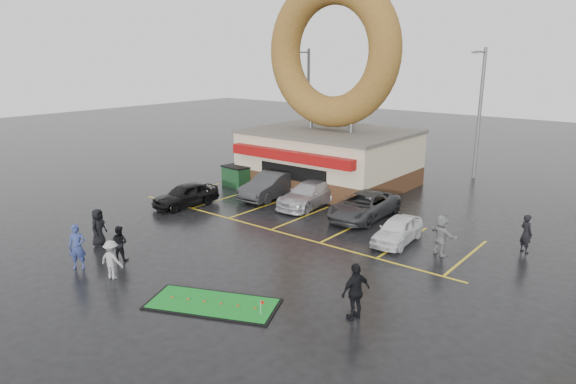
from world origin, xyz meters
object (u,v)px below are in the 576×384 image
Objects in this scene: car_silver at (309,194)px; car_white at (398,230)px; car_grey at (364,206)px; person_cameraman at (356,291)px; streetlight_mid at (479,111)px; dumpster at (237,177)px; person_blue at (77,247)px; car_black at (186,195)px; donut_shop at (330,118)px; streetlight_left at (308,101)px; putting_green at (213,304)px; car_dgrey at (271,185)px.

car_silver is 7.17m from car_white.
person_cameraman is (5.37, -9.66, 0.29)m from car_grey.
streetlight_mid is 17.27m from dumpster.
car_grey is 2.63× the size of person_blue.
car_black is at bearing -174.08° from car_white.
car_grey is at bearing -41.38° from donut_shop.
person_cameraman reaches higher than car_white.
streetlight_left is 28.36m from person_cameraman.
car_white is 1.83× the size of person_cameraman.
streetlight_left is 5.00× the size of dumpster.
person_blue is at bearing -61.57° from car_black.
donut_shop is at bearing 50.22° from dumpster.
car_silver is 0.96× the size of putting_green.
person_blue is (3.54, -8.70, 0.27)m from car_black.
streetlight_mid is 15.84m from car_white.
car_dgrey is 13.23m from person_blue.
putting_green is at bearing -61.69° from car_dgrey.
person_cameraman reaches higher than car_grey.
donut_shop is at bearing 76.17° from car_dgrey.
car_black is 7.14m from car_silver.
dumpster is at bearing -106.59° from person_cameraman.
car_white is (15.78, -14.18, -4.17)m from streetlight_left.
car_black is 12.63m from putting_green.
car_black is 2.10× the size of person_blue.
car_silver is 6.52m from dumpster.
putting_green is at bearing -30.00° from car_black.
donut_shop is 3.41× the size of car_black.
donut_shop is 3.76× the size of car_white.
person_cameraman reaches higher than car_black.
car_silver is at bearing -111.23° from streetlight_mid.
streetlight_left reaches higher than person_cameraman.
car_dgrey is at bearing 50.54° from person_blue.
car_black is at bearing -72.99° from dumpster.
car_grey reaches higher than car_black.
streetlight_mid is 2.50× the size of car_white.
car_dgrey is 2.87m from car_silver.
car_white is at bearing -20.93° from car_silver.
dumpster is at bearing 165.14° from car_dgrey.
car_grey is 3.87m from car_white.
streetlight_left is at bearing 119.67° from putting_green.
donut_shop is 1.50× the size of streetlight_left.
putting_green is at bearing -71.38° from car_silver.
putting_green is (4.63, -11.97, -0.66)m from car_silver.
car_silver reaches higher than car_grey.
car_white is (8.78, -7.24, -3.85)m from donut_shop.
donut_shop is 18.51m from person_blue.
car_black is at bearing -110.60° from donut_shop.
car_silver is 13.23m from person_cameraman.
putting_green is (10.17, -7.47, -0.64)m from car_black.
streetlight_left is 4.77× the size of person_blue.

